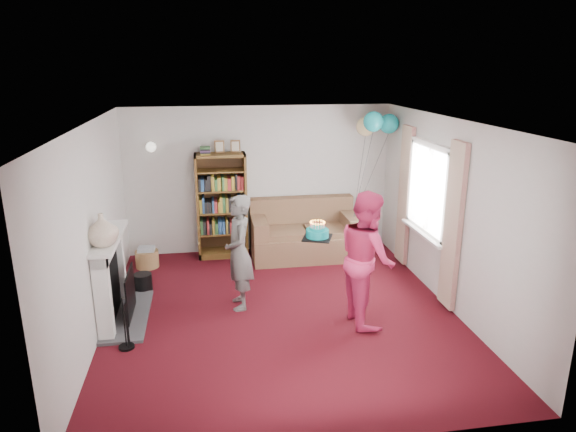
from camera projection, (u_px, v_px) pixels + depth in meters
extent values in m
plane|color=#36080D|center=(281.00, 313.00, 6.78)|extent=(5.00, 5.00, 0.00)
cube|color=silver|center=(259.00, 180.00, 8.79)|extent=(4.50, 0.02, 2.50)
cube|color=silver|center=(93.00, 232.00, 6.07)|extent=(0.02, 5.00, 2.50)
cube|color=silver|center=(450.00, 214.00, 6.77)|extent=(0.02, 5.00, 2.50)
cube|color=white|center=(281.00, 121.00, 6.06)|extent=(4.50, 5.00, 0.01)
cube|color=#3F3F42|center=(127.00, 316.00, 6.65)|extent=(0.55, 1.40, 0.04)
cube|color=white|center=(103.00, 299.00, 5.96)|extent=(0.18, 0.14, 1.06)
cube|color=white|center=(118.00, 264.00, 7.00)|extent=(0.18, 0.14, 1.06)
cube|color=white|center=(107.00, 245.00, 6.35)|extent=(0.18, 1.24, 0.16)
cube|color=white|center=(109.00, 238.00, 6.32)|extent=(0.28, 1.35, 0.05)
cube|color=black|center=(110.00, 284.00, 6.49)|extent=(0.10, 0.80, 0.86)
cube|color=black|center=(130.00, 294.00, 6.57)|extent=(0.02, 0.70, 0.60)
cylinder|color=black|center=(124.00, 323.00, 5.84)|extent=(0.18, 0.18, 0.64)
cylinder|color=black|center=(143.00, 282.00, 7.40)|extent=(0.26, 0.26, 0.26)
cube|color=white|center=(432.00, 145.00, 7.10)|extent=(0.08, 1.30, 0.08)
cube|color=white|center=(425.00, 231.00, 7.45)|extent=(0.08, 1.30, 0.08)
cube|color=white|center=(431.00, 189.00, 7.28)|extent=(0.01, 1.15, 1.20)
cube|color=white|center=(423.00, 233.00, 7.46)|extent=(0.14, 1.32, 0.04)
cube|color=#BEB190|center=(453.00, 227.00, 6.58)|extent=(0.07, 0.38, 2.20)
cube|color=#BEB190|center=(405.00, 196.00, 8.13)|extent=(0.07, 0.38, 2.20)
cylinder|color=gold|center=(151.00, 145.00, 8.28)|extent=(0.04, 0.12, 0.04)
sphere|color=white|center=(151.00, 147.00, 8.20)|extent=(0.16, 0.16, 0.16)
cube|color=#472B14|center=(221.00, 203.00, 8.75)|extent=(0.83, 0.04, 1.76)
cube|color=brown|center=(198.00, 207.00, 8.51)|extent=(0.04, 0.42, 1.76)
cube|color=brown|center=(245.00, 205.00, 8.63)|extent=(0.04, 0.42, 1.76)
cube|color=brown|center=(220.00, 155.00, 8.33)|extent=(0.83, 0.42, 0.04)
cube|color=brown|center=(224.00, 252.00, 8.81)|extent=(0.83, 0.42, 0.10)
cube|color=brown|center=(223.00, 232.00, 8.70)|extent=(0.75, 0.38, 0.03)
cube|color=brown|center=(222.00, 211.00, 8.60)|extent=(0.75, 0.38, 0.02)
cube|color=brown|center=(221.00, 190.00, 8.49)|extent=(0.75, 0.38, 0.02)
cube|color=brown|center=(220.00, 171.00, 8.40)|extent=(0.75, 0.38, 0.02)
cube|color=maroon|center=(205.00, 151.00, 8.25)|extent=(0.16, 0.22, 0.12)
cube|color=brown|center=(219.00, 147.00, 8.34)|extent=(0.16, 0.02, 0.20)
cube|color=brown|center=(235.00, 146.00, 8.38)|extent=(0.16, 0.02, 0.20)
cube|color=brown|center=(305.00, 244.00, 8.72)|extent=(1.80, 0.95, 0.42)
cube|color=brown|center=(301.00, 218.00, 8.95)|extent=(1.80, 0.24, 0.74)
cube|color=brown|center=(259.00, 235.00, 8.54)|extent=(0.24, 0.90, 0.58)
cube|color=brown|center=(350.00, 230.00, 8.78)|extent=(0.24, 0.90, 0.58)
cube|color=brown|center=(282.00, 233.00, 8.51)|extent=(0.76, 0.65, 0.12)
cube|color=brown|center=(329.00, 231.00, 8.63)|extent=(0.76, 0.65, 0.12)
cylinder|color=olive|center=(147.00, 259.00, 8.27)|extent=(0.37, 0.37, 0.28)
cube|color=beige|center=(146.00, 249.00, 8.22)|extent=(0.26, 0.20, 0.06)
imported|color=black|center=(239.00, 252.00, 6.75)|extent=(0.40, 0.58, 1.55)
imported|color=#D0295A|center=(367.00, 258.00, 6.35)|extent=(0.68, 0.86, 1.70)
cube|color=black|center=(317.00, 238.00, 6.51)|extent=(0.35, 0.35, 0.02)
cylinder|color=#0B8485|center=(317.00, 233.00, 6.49)|extent=(0.29, 0.29, 0.10)
cylinder|color=#0B8485|center=(317.00, 229.00, 6.48)|extent=(0.21, 0.21, 0.04)
cylinder|color=pink|center=(324.00, 226.00, 6.48)|extent=(0.01, 0.01, 0.09)
sphere|color=orange|center=(324.00, 222.00, 6.47)|extent=(0.02, 0.02, 0.02)
cylinder|color=pink|center=(323.00, 225.00, 6.51)|extent=(0.01, 0.01, 0.09)
sphere|color=orange|center=(323.00, 221.00, 6.50)|extent=(0.02, 0.02, 0.02)
cylinder|color=pink|center=(321.00, 224.00, 6.54)|extent=(0.01, 0.01, 0.09)
sphere|color=orange|center=(321.00, 221.00, 6.52)|extent=(0.02, 0.02, 0.02)
cylinder|color=pink|center=(318.00, 224.00, 6.55)|extent=(0.01, 0.01, 0.09)
sphere|color=orange|center=(318.00, 220.00, 6.54)|extent=(0.02, 0.02, 0.02)
cylinder|color=pink|center=(315.00, 224.00, 6.55)|extent=(0.01, 0.01, 0.09)
sphere|color=orange|center=(315.00, 220.00, 6.53)|extent=(0.02, 0.02, 0.02)
cylinder|color=pink|center=(313.00, 224.00, 6.53)|extent=(0.01, 0.01, 0.09)
sphere|color=orange|center=(313.00, 221.00, 6.52)|extent=(0.02, 0.02, 0.02)
cylinder|color=pink|center=(311.00, 225.00, 6.50)|extent=(0.01, 0.01, 0.09)
sphere|color=orange|center=(311.00, 221.00, 6.49)|extent=(0.02, 0.02, 0.02)
cylinder|color=pink|center=(311.00, 226.00, 6.47)|extent=(0.01, 0.01, 0.09)
sphere|color=orange|center=(311.00, 222.00, 6.46)|extent=(0.02, 0.02, 0.02)
cylinder|color=pink|center=(311.00, 227.00, 6.44)|extent=(0.01, 0.01, 0.09)
sphere|color=orange|center=(311.00, 223.00, 6.42)|extent=(0.02, 0.02, 0.02)
cylinder|color=pink|center=(313.00, 228.00, 6.41)|extent=(0.01, 0.01, 0.09)
sphere|color=orange|center=(313.00, 224.00, 6.39)|extent=(0.02, 0.02, 0.02)
cylinder|color=pink|center=(315.00, 228.00, 6.39)|extent=(0.01, 0.01, 0.09)
sphere|color=orange|center=(315.00, 224.00, 6.38)|extent=(0.02, 0.02, 0.02)
cylinder|color=pink|center=(318.00, 228.00, 6.38)|extent=(0.01, 0.01, 0.09)
sphere|color=orange|center=(318.00, 224.00, 6.37)|extent=(0.02, 0.02, 0.02)
cylinder|color=pink|center=(321.00, 228.00, 6.39)|extent=(0.01, 0.01, 0.09)
sphere|color=orange|center=(321.00, 224.00, 6.38)|extent=(0.02, 0.02, 0.02)
cylinder|color=pink|center=(323.00, 227.00, 6.42)|extent=(0.01, 0.01, 0.09)
sphere|color=orange|center=(323.00, 224.00, 6.40)|extent=(0.02, 0.02, 0.02)
cylinder|color=pink|center=(324.00, 227.00, 6.45)|extent=(0.01, 0.01, 0.09)
sphere|color=orange|center=(324.00, 223.00, 6.43)|extent=(0.02, 0.02, 0.02)
sphere|color=#3F3F3F|center=(353.00, 219.00, 8.51)|extent=(0.02, 0.02, 0.02)
sphere|color=teal|center=(389.00, 124.00, 8.35)|extent=(0.32, 0.32, 0.32)
sphere|color=#D9C585|center=(366.00, 127.00, 8.50)|extent=(0.32, 0.32, 0.32)
sphere|color=teal|center=(373.00, 122.00, 8.10)|extent=(0.32, 0.32, 0.32)
imported|color=beige|center=(102.00, 230.00, 5.93)|extent=(0.47, 0.47, 0.38)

